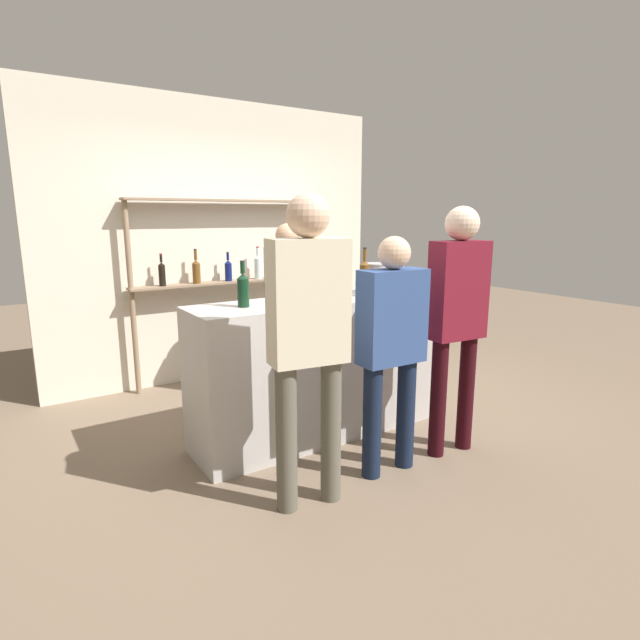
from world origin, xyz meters
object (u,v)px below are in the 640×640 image
object	(u,v)px
server_behind_counter	(288,296)
customer_center	(392,339)
ice_bucket	(376,278)
customer_left	(309,328)
counter_bottle_0	(325,287)
counter_bottle_1	(364,277)
counter_bottle_2	(346,280)
customer_right	(457,310)
counter_bottle_3	(399,275)
counter_bottle_4	(243,289)

from	to	relation	value
server_behind_counter	customer_center	bearing A→B (deg)	-6.84
ice_bucket	customer_left	distance (m)	1.38
counter_bottle_0	customer_left	world-z (taller)	customer_left
counter_bottle_1	counter_bottle_2	distance (m)	0.14
counter_bottle_0	counter_bottle_2	bearing A→B (deg)	27.88
customer_right	server_behind_counter	bearing A→B (deg)	20.35
counter_bottle_3	counter_bottle_4	size ratio (longest dim) A/B	1.07
customer_right	customer_left	xyz separation A→B (m)	(-1.21, -0.01, 0.03)
counter_bottle_3	customer_center	distance (m)	1.08
customer_left	server_behind_counter	bearing A→B (deg)	-16.79
counter_bottle_2	counter_bottle_3	xyz separation A→B (m)	(0.54, 0.00, -0.00)
ice_bucket	customer_right	bearing A→B (deg)	-84.04
counter_bottle_0	counter_bottle_1	world-z (taller)	counter_bottle_1
counter_bottle_4	counter_bottle_3	bearing A→B (deg)	-1.01
counter_bottle_2	customer_left	size ratio (longest dim) A/B	0.19
counter_bottle_1	counter_bottle_2	bearing A→B (deg)	157.58
customer_center	counter_bottle_4	bearing A→B (deg)	43.60
counter_bottle_1	ice_bucket	world-z (taller)	counter_bottle_1
counter_bottle_1	ice_bucket	bearing A→B (deg)	21.43
server_behind_counter	customer_left	xyz separation A→B (m)	(-0.80, -1.62, 0.11)
customer_left	customer_right	bearing A→B (deg)	-80.04
counter_bottle_1	customer_left	distance (m)	1.21
customer_left	customer_center	distance (m)	0.67
counter_bottle_4	customer_center	distance (m)	1.05
customer_center	counter_bottle_2	bearing A→B (deg)	-11.38
customer_left	ice_bucket	bearing A→B (deg)	-45.61
ice_bucket	customer_left	bearing A→B (deg)	-145.08
counter_bottle_1	counter_bottle_2	size ratio (longest dim) A/B	1.09
server_behind_counter	customer_center	xyz separation A→B (m)	(-0.15, -1.58, -0.05)
counter_bottle_1	counter_bottle_4	size ratio (longest dim) A/B	1.18
ice_bucket	customer_right	size ratio (longest dim) A/B	0.14
counter_bottle_2	customer_right	size ratio (longest dim) A/B	0.20
counter_bottle_4	server_behind_counter	xyz separation A→B (m)	(0.81, 0.81, -0.23)
counter_bottle_3	counter_bottle_4	bearing A→B (deg)	178.99
server_behind_counter	counter_bottle_2	bearing A→B (deg)	0.86
ice_bucket	customer_left	world-z (taller)	customer_left
customer_left	customer_center	world-z (taller)	customer_left
counter_bottle_3	customer_right	distance (m)	0.80
counter_bottle_1	customer_right	bearing A→B (deg)	-70.76
counter_bottle_1	counter_bottle_3	size ratio (longest dim) A/B	1.10
counter_bottle_1	customer_center	size ratio (longest dim) A/B	0.24
counter_bottle_3	customer_center	size ratio (longest dim) A/B	0.22
counter_bottle_0	ice_bucket	size ratio (longest dim) A/B	1.37
counter_bottle_3	ice_bucket	world-z (taller)	counter_bottle_3
counter_bottle_4	server_behind_counter	distance (m)	1.17
counter_bottle_0	counter_bottle_1	distance (m)	0.45
customer_center	customer_left	bearing A→B (deg)	96.17
counter_bottle_0	customer_right	xyz separation A→B (m)	(0.69, -0.60, -0.14)
counter_bottle_4	customer_left	world-z (taller)	customer_left
counter_bottle_1	ice_bucket	distance (m)	0.18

